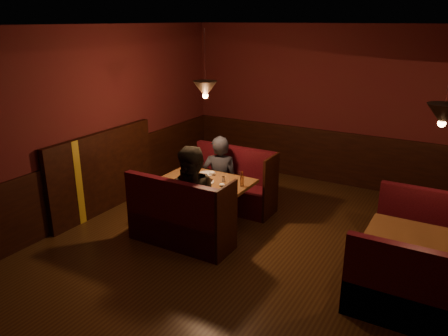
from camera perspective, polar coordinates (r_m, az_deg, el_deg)
The scene contains 9 objects.
room at distance 5.31m, azimuth 2.00°, elevation -2.27°, with size 6.02×7.02×2.92m.
main_table at distance 6.51m, azimuth -2.18°, elevation -2.91°, with size 1.34×0.81×0.93m.
main_bench_far at distance 7.19m, azimuth 1.15°, elevation -2.72°, with size 1.47×0.52×1.00m.
main_bench_near at distance 6.02m, azimuth -5.90°, elevation -7.31°, with size 1.47×0.52×1.00m.
second_table at distance 5.47m, azimuth 24.31°, elevation -9.79°, with size 1.19×0.76×0.67m.
second_bench_far at distance 6.19m, azimuth 25.09°, elevation -8.56°, with size 1.31×0.49×0.94m.
second_bench_near at distance 4.95m, azimuth 23.31°, elevation -15.47°, with size 1.31×0.49×0.94m.
diner_a at distance 6.93m, azimuth -0.55°, elevation 0.65°, with size 0.58×0.38×1.59m, color black.
diner_b at distance 5.86m, azimuth -3.92°, elevation -2.16°, with size 0.84×0.66×1.73m, color black.
Camera 1 is at (2.03, -4.33, 2.97)m, focal length 35.00 mm.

